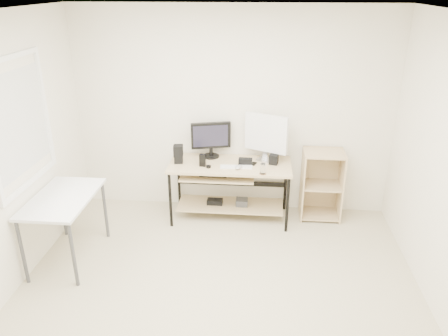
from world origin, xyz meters
name	(u,v)px	position (x,y,z in m)	size (l,w,h in m)	color
room	(200,174)	(-0.14, 0.04, 1.32)	(4.01, 4.01, 2.62)	#BCB191
desk	(228,179)	(-0.03, 1.66, 0.54)	(1.50, 0.65, 0.75)	tan
side_table	(63,204)	(-1.68, 0.60, 0.67)	(0.60, 1.00, 0.75)	white
shelf_unit	(321,184)	(1.15, 1.82, 0.45)	(0.50, 0.40, 0.90)	tan
black_monitor	(211,138)	(-0.26, 1.86, 1.01)	(0.50, 0.21, 0.46)	black
white_imac	(266,135)	(0.43, 1.80, 1.09)	(0.53, 0.28, 0.59)	silver
keyboard	(236,167)	(0.08, 1.55, 0.76)	(0.39, 0.11, 0.01)	white
mouse	(239,167)	(0.11, 1.51, 0.77)	(0.08, 0.12, 0.04)	#ABABB0
center_speaker	(245,162)	(0.19, 1.65, 0.79)	(0.16, 0.07, 0.08)	black
speaker_left	(178,154)	(-0.64, 1.64, 0.87)	(0.13, 0.13, 0.23)	black
speaker_right	(274,159)	(0.53, 1.70, 0.81)	(0.10, 0.10, 0.12)	black
audio_controller	(203,160)	(-0.33, 1.55, 0.83)	(0.08, 0.05, 0.15)	black
volume_puck	(209,167)	(-0.25, 1.51, 0.76)	(0.06, 0.06, 0.02)	black
smartphone	(254,164)	(0.29, 1.67, 0.75)	(0.06, 0.11, 0.01)	black
coaster	(263,174)	(0.40, 1.38, 0.75)	(0.08, 0.08, 0.01)	#976A44
drinking_glass	(263,169)	(0.40, 1.38, 0.82)	(0.06, 0.06, 0.12)	white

